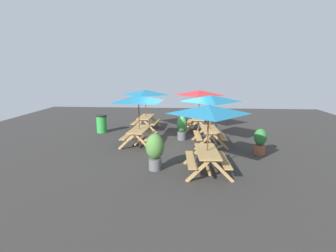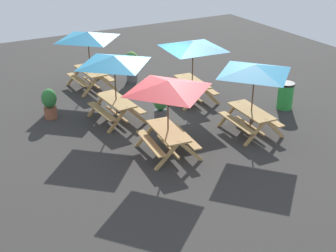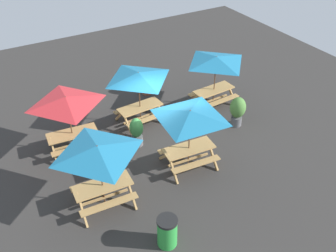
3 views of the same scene
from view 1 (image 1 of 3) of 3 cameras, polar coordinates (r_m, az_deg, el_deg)
name	(u,v)px [view 1 (image 1 of 3)]	position (r m, az deg, el deg)	size (l,w,h in m)	color
ground_plane	(174,145)	(12.23, 1.32, -4.05)	(24.00, 24.00, 0.00)	#33302D
picnic_table_0	(208,115)	(8.58, 8.80, 2.49)	(2.11, 2.11, 2.34)	tan
picnic_table_1	(199,96)	(14.86, 6.84, 6.57)	(2.19, 2.19, 2.34)	tan
picnic_table_2	(211,102)	(11.96, 9.25, 5.17)	(2.12, 2.12, 2.34)	tan
picnic_table_3	(146,95)	(15.07, -4.92, 6.69)	(2.12, 2.12, 2.34)	tan
picnic_table_4	(139,102)	(11.84, -6.40, 5.18)	(2.82, 2.82, 2.34)	tan
trash_bin_green	(102,124)	(14.93, -14.23, 0.50)	(0.59, 0.59, 0.98)	green
potted_plant_0	(260,141)	(11.32, 19.41, -3.06)	(0.52, 0.52, 1.07)	#935138
potted_plant_1	(182,127)	(12.93, 3.06, -0.28)	(0.51, 0.51, 1.19)	#59595B
potted_plant_2	(155,150)	(9.02, -2.85, -5.14)	(0.64, 0.64, 1.28)	#59595B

